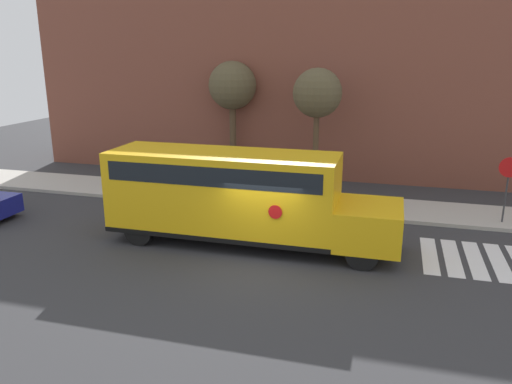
# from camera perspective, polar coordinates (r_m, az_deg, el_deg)

# --- Properties ---
(ground_plane) EXTENTS (60.00, 60.00, 0.00)m
(ground_plane) POSITION_cam_1_polar(r_m,az_deg,el_deg) (16.12, 0.65, -7.95)
(ground_plane) COLOR #333335
(sidewalk_strip) EXTENTS (44.00, 3.00, 0.15)m
(sidewalk_strip) POSITION_cam_1_polar(r_m,az_deg,el_deg) (22.06, 5.00, -1.16)
(sidewalk_strip) COLOR #B2ADA3
(sidewalk_strip) RESTS_ON ground
(building_backdrop) EXTENTS (32.00, 4.00, 9.74)m
(building_backdrop) POSITION_cam_1_polar(r_m,az_deg,el_deg) (27.57, 7.82, 12.30)
(building_backdrop) COLOR brown
(building_backdrop) RESTS_ON ground
(crosswalk_stripes) EXTENTS (4.00, 3.20, 0.01)m
(crosswalk_stripes) POSITION_cam_1_polar(r_m,az_deg,el_deg) (17.80, 24.87, -7.13)
(crosswalk_stripes) COLOR white
(crosswalk_stripes) RESTS_ON ground
(school_bus) EXTENTS (9.92, 2.57, 3.20)m
(school_bus) POSITION_cam_1_polar(r_m,az_deg,el_deg) (17.07, -2.35, -0.13)
(school_bus) COLOR yellow
(school_bus) RESTS_ON ground
(stop_sign) EXTENTS (0.77, 0.10, 2.70)m
(stop_sign) POSITION_cam_1_polar(r_m,az_deg,el_deg) (21.01, 26.85, 1.21)
(stop_sign) COLOR #38383A
(stop_sign) RESTS_ON ground
(tree_near_sidewalk) EXTENTS (2.44, 2.44, 6.03)m
(tree_near_sidewalk) POSITION_cam_1_polar(r_m,az_deg,el_deg) (26.01, -2.72, 11.89)
(tree_near_sidewalk) COLOR brown
(tree_near_sidewalk) RESTS_ON ground
(tree_far_sidewalk) EXTENTS (2.25, 2.25, 5.78)m
(tree_far_sidewalk) POSITION_cam_1_polar(r_m,az_deg,el_deg) (23.32, 7.03, 11.03)
(tree_far_sidewalk) COLOR brown
(tree_far_sidewalk) RESTS_ON ground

